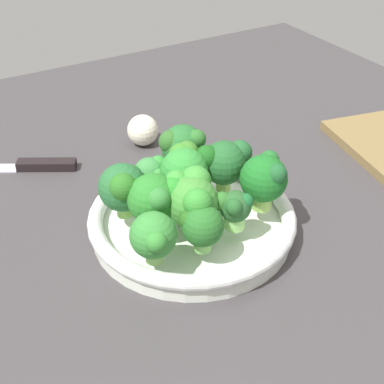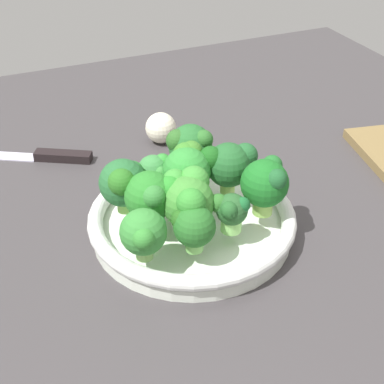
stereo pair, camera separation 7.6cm
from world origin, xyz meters
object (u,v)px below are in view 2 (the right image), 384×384
broccoli_floret_2 (190,146)px  broccoli_floret_3 (231,210)px  broccoli_floret_1 (144,233)px  broccoli_floret_5 (124,182)px  broccoli_floret_10 (155,171)px  broccoli_floret_9 (266,183)px  broccoli_floret_4 (193,224)px  broccoli_floret_8 (188,198)px  garlic_bulb (161,128)px  broccoli_floret_7 (228,163)px  knife (36,156)px  bowl (192,221)px  broccoli_floret_6 (152,195)px  broccoli_floret_0 (188,168)px

broccoli_floret_2 → broccoli_floret_3: (-14.47, 0.56, -1.69)cm
broccoli_floret_1 → broccoli_floret_5: 10.41cm
broccoli_floret_1 → broccoli_floret_10: broccoli_floret_1 is taller
broccoli_floret_9 → broccoli_floret_4: bearing=105.0°
broccoli_floret_5 → broccoli_floret_8: broccoli_floret_8 is taller
broccoli_floret_10 → garlic_bulb: broccoli_floret_10 is taller
broccoli_floret_3 → broccoli_floret_7: 9.21cm
broccoli_floret_5 → knife: size_ratio=0.32×
bowl → broccoli_floret_3: broccoli_floret_3 is taller
broccoli_floret_6 → knife: (29.89, 10.32, -7.93)cm
bowl → broccoli_floret_3: (-6.04, -2.73, 5.14)cm
broccoli_floret_10 → knife: 27.37cm
garlic_bulb → broccoli_floret_4: bearing=166.0°
broccoli_floret_2 → garlic_bulb: (17.73, -2.00, -6.06)cm
bowl → broccoli_floret_9: bearing=-115.8°
bowl → broccoli_floret_9: size_ratio=3.60×
broccoli_floret_4 → broccoli_floret_10: (13.54, -0.13, -0.18)cm
broccoli_floret_6 → bowl: bearing=-81.8°
broccoli_floret_1 → knife: broccoli_floret_1 is taller
broccoli_floret_0 → garlic_bulb: 24.29cm
broccoli_floret_4 → broccoli_floret_5: (10.92, 5.23, 0.87)cm
broccoli_floret_7 → broccoli_floret_2: bearing=27.4°
broccoli_floret_10 → knife: broccoli_floret_10 is taller
broccoli_floret_5 → garlic_bulb: size_ratio=1.41×
bowl → broccoli_floret_0: broccoli_floret_0 is taller
broccoli_floret_10 → knife: size_ratio=0.24×
broccoli_floret_0 → broccoli_floret_2: size_ratio=0.98×
broccoli_floret_1 → broccoli_floret_8: broccoli_floret_8 is taller
broccoli_floret_1 → broccoli_floret_5: broccoli_floret_5 is taller
broccoli_floret_4 → knife: (36.45, 13.18, -7.02)cm
broccoli_floret_9 → broccoli_floret_0: bearing=48.0°
broccoli_floret_4 → broccoli_floret_8: broccoli_floret_8 is taller
broccoli_floret_6 → broccoli_floret_9: broccoli_floret_9 is taller
broccoli_floret_0 → broccoli_floret_4: broccoli_floret_0 is taller
broccoli_floret_5 → knife: 27.88cm
broccoli_floret_8 → knife: bearing=23.8°
broccoli_floret_5 → broccoli_floret_9: broccoli_floret_9 is taller
broccoli_floret_4 → broccoli_floret_5: bearing=25.6°
broccoli_floret_3 → broccoli_floret_9: size_ratio=0.68×
broccoli_floret_1 → broccoli_floret_6: size_ratio=0.87×
bowl → knife: bowl is taller
broccoli_floret_5 → broccoli_floret_4: bearing=-154.4°
broccoli_floret_5 → broccoli_floret_9: bearing=-114.4°
broccoli_floret_0 → broccoli_floret_1: (-9.91, 9.80, -0.92)cm
broccoli_floret_6 → broccoli_floret_0: bearing=-59.4°
broccoli_floret_7 → broccoli_floret_8: (-5.60, 8.46, 0.03)cm
broccoli_floret_2 → broccoli_floret_7: size_ratio=0.95×
broccoli_floret_3 → garlic_bulb: broccoli_floret_3 is taller
garlic_bulb → broccoli_floret_1: bearing=156.4°
broccoli_floret_1 → broccoli_floret_9: bearing=-81.7°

